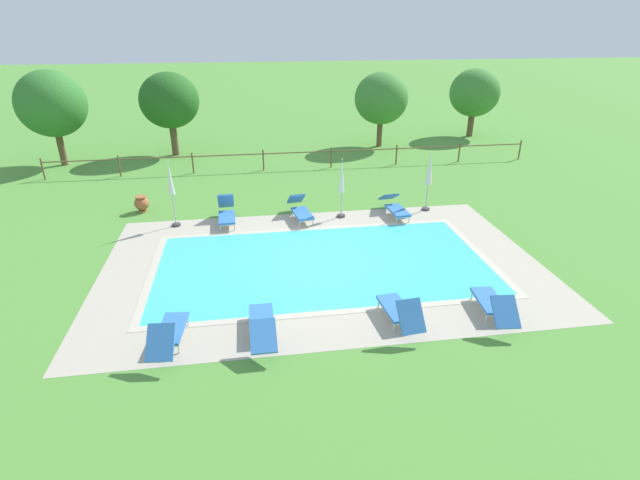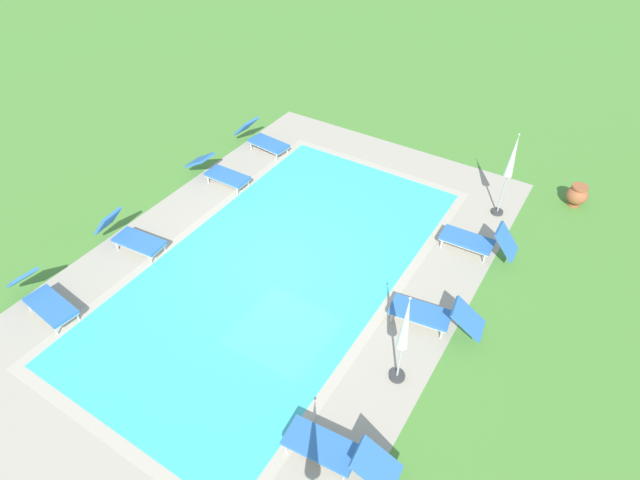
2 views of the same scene
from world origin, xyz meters
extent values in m
plane|color=#518E38|center=(0.00, 0.00, 0.00)|extent=(160.00, 160.00, 0.00)
cube|color=#B2A893|center=(0.00, 0.00, 0.00)|extent=(13.64, 8.80, 0.01)
cube|color=#42CCD6|center=(0.00, 0.00, 0.01)|extent=(10.24, 5.40, 0.01)
cube|color=#C0B59F|center=(0.00, 2.82, 0.01)|extent=(10.72, 0.24, 0.01)
cube|color=#C0B59F|center=(0.00, -2.82, 0.01)|extent=(10.72, 0.24, 0.01)
cube|color=#C0B59F|center=(5.24, 0.00, 0.01)|extent=(0.24, 5.40, 0.01)
cube|color=#C0B59F|center=(-5.24, 0.00, 0.01)|extent=(0.24, 5.40, 0.01)
cube|color=#3370BC|center=(-3.04, 3.65, 0.32)|extent=(0.64, 1.32, 0.07)
cube|color=#3370BC|center=(-3.07, 4.56, 0.64)|extent=(0.62, 0.60, 0.70)
cube|color=silver|center=(-3.04, 3.65, 0.26)|extent=(0.61, 1.29, 0.04)
cylinder|color=silver|center=(-2.77, 3.11, 0.14)|extent=(0.04, 0.04, 0.28)
cylinder|color=silver|center=(-3.28, 3.09, 0.14)|extent=(0.04, 0.04, 0.28)
cylinder|color=silver|center=(-2.81, 4.21, 0.14)|extent=(0.04, 0.04, 0.28)
cylinder|color=silver|center=(-3.32, 4.19, 0.14)|extent=(0.04, 0.04, 0.28)
cube|color=#3370BC|center=(1.37, -3.30, 0.32)|extent=(0.71, 1.35, 0.07)
cube|color=#3370BC|center=(1.45, -4.22, 0.64)|extent=(0.65, 0.64, 0.69)
cube|color=silver|center=(1.37, -3.30, 0.26)|extent=(0.68, 1.32, 0.04)
cylinder|color=silver|center=(1.07, -2.77, 0.14)|extent=(0.04, 0.04, 0.28)
cylinder|color=silver|center=(1.57, -2.73, 0.14)|extent=(0.04, 0.04, 0.28)
cylinder|color=silver|center=(1.16, -3.87, 0.14)|extent=(0.04, 0.04, 0.28)
cylinder|color=silver|center=(1.67, -3.83, 0.14)|extent=(0.04, 0.04, 0.28)
cube|color=#3370BC|center=(3.91, -3.33, 0.32)|extent=(0.73, 1.36, 0.07)
cube|color=#3370BC|center=(3.81, -4.30, 0.59)|extent=(0.67, 0.75, 0.59)
cube|color=silver|center=(3.91, -3.33, 0.26)|extent=(0.70, 1.33, 0.04)
cylinder|color=silver|center=(3.72, -2.76, 0.14)|extent=(0.04, 0.04, 0.28)
cylinder|color=silver|center=(4.23, -2.81, 0.14)|extent=(0.04, 0.04, 0.28)
cylinder|color=silver|center=(3.60, -3.85, 0.14)|extent=(0.04, 0.04, 0.28)
cylinder|color=silver|center=(4.11, -3.91, 0.14)|extent=(0.04, 0.04, 0.28)
cube|color=#3370BC|center=(3.48, 3.38, 0.32)|extent=(0.71, 1.35, 0.07)
cube|color=#3370BC|center=(3.40, 4.40, 0.52)|extent=(0.66, 0.82, 0.47)
cube|color=silver|center=(3.48, 3.38, 0.26)|extent=(0.67, 1.32, 0.04)
cylinder|color=silver|center=(3.78, 2.85, 0.14)|extent=(0.04, 0.04, 0.28)
cylinder|color=silver|center=(3.27, 2.81, 0.14)|extent=(0.04, 0.04, 0.28)
cylinder|color=silver|center=(3.69, 3.96, 0.14)|extent=(0.04, 0.04, 0.28)
cylinder|color=silver|center=(3.18, 3.91, 0.14)|extent=(0.04, 0.04, 0.28)
cube|color=#3370BC|center=(-0.20, 3.62, 0.32)|extent=(0.77, 1.37, 0.07)
cube|color=#3370BC|center=(-0.34, 4.60, 0.57)|extent=(0.69, 0.78, 0.57)
cube|color=silver|center=(-0.20, 3.62, 0.26)|extent=(0.74, 1.34, 0.04)
cylinder|color=silver|center=(0.12, 3.11, 0.14)|extent=(0.04, 0.04, 0.28)
cylinder|color=silver|center=(-0.38, 3.04, 0.14)|extent=(0.04, 0.04, 0.28)
cylinder|color=silver|center=(-0.03, 4.20, 0.14)|extent=(0.04, 0.04, 0.28)
cylinder|color=silver|center=(-0.53, 4.13, 0.14)|extent=(0.04, 0.04, 0.28)
cube|color=#3370BC|center=(-2.05, -3.29, 0.32)|extent=(0.60, 1.30, 0.07)
cube|color=#3370BC|center=(-2.05, -4.30, 0.52)|extent=(0.60, 0.77, 0.48)
cube|color=silver|center=(-2.05, -3.29, 0.26)|extent=(0.57, 1.28, 0.04)
cylinder|color=silver|center=(-2.30, -2.74, 0.14)|extent=(0.04, 0.04, 0.28)
cylinder|color=silver|center=(-1.79, -2.73, 0.14)|extent=(0.04, 0.04, 0.28)
cylinder|color=silver|center=(-2.30, -3.84, 0.14)|extent=(0.04, 0.04, 0.28)
cylinder|color=silver|center=(-1.79, -3.84, 0.14)|extent=(0.04, 0.04, 0.28)
cube|color=#3370BC|center=(-4.19, -3.37, 0.32)|extent=(0.73, 1.35, 0.07)
cube|color=#3370BC|center=(-4.29, -4.31, 0.61)|extent=(0.66, 0.71, 0.64)
cube|color=silver|center=(-4.19, -3.37, 0.26)|extent=(0.69, 1.32, 0.04)
cylinder|color=silver|center=(-4.39, -2.79, 0.14)|extent=(0.04, 0.04, 0.28)
cylinder|color=silver|center=(-3.88, -2.84, 0.14)|extent=(0.04, 0.04, 0.28)
cylinder|color=silver|center=(-4.50, -3.89, 0.14)|extent=(0.04, 0.04, 0.28)
cylinder|color=silver|center=(-3.99, -3.94, 0.14)|extent=(0.04, 0.04, 0.28)
cylinder|color=#383838|center=(1.34, 3.83, 0.04)|extent=(0.32, 0.32, 0.08)
cylinder|color=#B2B5B7|center=(1.34, 3.83, 0.51)|extent=(0.04, 0.04, 1.01)
cone|color=white|center=(1.34, 3.83, 1.65)|extent=(0.22, 0.22, 1.28)
sphere|color=white|center=(1.34, 3.83, 2.31)|extent=(0.05, 0.05, 0.05)
cylinder|color=#383838|center=(-4.93, 3.89, 0.04)|extent=(0.32, 0.32, 0.08)
cylinder|color=#B2B5B7|center=(-4.93, 3.89, 0.62)|extent=(0.04, 0.04, 1.25)
cone|color=white|center=(-4.93, 3.89, 1.84)|extent=(0.22, 0.22, 1.18)
sphere|color=white|center=(-4.93, 3.89, 2.45)|extent=(0.05, 0.05, 0.05)
cylinder|color=#383838|center=(4.88, 4.05, 0.04)|extent=(0.32, 0.32, 0.08)
cylinder|color=#B2B5B7|center=(4.88, 4.05, 0.55)|extent=(0.04, 0.04, 1.11)
cone|color=white|center=(4.88, 4.05, 1.73)|extent=(0.28, 0.28, 1.25)
sphere|color=white|center=(4.88, 4.05, 2.38)|extent=(0.05, 0.05, 0.05)
cylinder|color=#A85B38|center=(-6.43, 5.60, 0.04)|extent=(0.32, 0.32, 0.08)
ellipsoid|color=#A85B38|center=(-6.43, 5.60, 0.35)|extent=(0.57, 0.57, 0.54)
cylinder|color=#A85B38|center=(-6.43, 5.60, 0.62)|extent=(0.43, 0.43, 0.06)
cylinder|color=brown|center=(-11.85, 10.74, 0.53)|extent=(0.08, 0.08, 1.05)
cylinder|color=brown|center=(-8.35, 10.74, 0.53)|extent=(0.08, 0.08, 1.05)
cylinder|color=brown|center=(-4.85, 10.74, 0.53)|extent=(0.08, 0.08, 1.05)
cylinder|color=brown|center=(-1.34, 10.74, 0.53)|extent=(0.08, 0.08, 1.05)
cylinder|color=brown|center=(2.16, 10.74, 0.53)|extent=(0.08, 0.08, 1.05)
cylinder|color=brown|center=(5.66, 10.74, 0.53)|extent=(0.08, 0.08, 1.05)
cylinder|color=brown|center=(9.16, 10.74, 0.53)|extent=(0.08, 0.08, 1.05)
cylinder|color=brown|center=(12.66, 10.74, 0.53)|extent=(0.08, 0.08, 1.05)
cube|color=brown|center=(0.41, 10.74, 0.85)|extent=(24.51, 0.05, 0.05)
cylinder|color=brown|center=(-6.14, 14.58, 0.95)|extent=(0.38, 0.38, 1.90)
ellipsoid|color=#235B1E|center=(-6.14, 14.58, 3.02)|extent=(3.19, 3.19, 2.98)
cylinder|color=brown|center=(-11.74, 13.35, 0.96)|extent=(0.34, 0.34, 1.93)
ellipsoid|color=#33752D|center=(-11.74, 13.35, 3.17)|extent=(3.39, 3.39, 3.30)
cylinder|color=brown|center=(12.48, 16.65, 0.83)|extent=(0.39, 0.39, 1.65)
ellipsoid|color=#3D7F33|center=(12.48, 16.65, 2.77)|extent=(3.15, 3.15, 2.98)
cylinder|color=brown|center=(5.84, 14.84, 0.85)|extent=(0.32, 0.32, 1.71)
ellipsoid|color=#3D7F33|center=(5.84, 14.84, 2.82)|extent=(3.12, 3.12, 2.97)
camera|label=1|loc=(-2.15, -13.42, 7.05)|focal=27.14mm
camera|label=2|loc=(7.18, 5.67, 8.81)|focal=28.92mm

